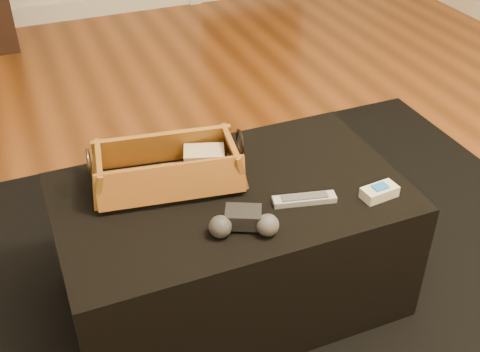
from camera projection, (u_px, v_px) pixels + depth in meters
name	position (u px, v px, depth m)	size (l,w,h in m)	color
floor	(217.00, 295.00, 1.99)	(5.00, 5.50, 0.01)	brown
baseboard	(74.00, 10.00, 4.02)	(5.00, 0.04, 0.12)	white
area_rug	(238.00, 306.00, 1.93)	(2.60, 2.00, 0.01)	black
ottoman	(232.00, 246.00, 1.84)	(1.00, 0.60, 0.42)	black
tv_remote	(162.00, 180.00, 1.72)	(0.23, 0.05, 0.02)	black
cloth_bundle	(204.00, 159.00, 1.77)	(0.12, 0.08, 0.06)	tan
wicker_basket	(168.00, 170.00, 1.72)	(0.46, 0.29, 0.15)	#AB7626
game_controller	(244.00, 222.00, 1.56)	(0.19, 0.14, 0.06)	black
silver_remote	(304.00, 199.00, 1.68)	(0.18, 0.08, 0.02)	#A8A9B0
cream_gadget	(379.00, 192.00, 1.69)	(0.11, 0.06, 0.04)	beige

